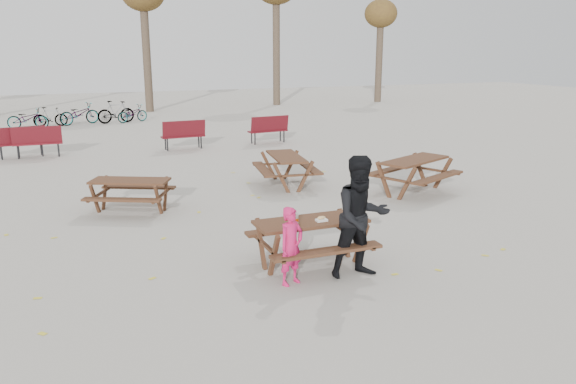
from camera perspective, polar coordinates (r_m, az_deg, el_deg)
name	(u,v)px	position (r m, az deg, el deg)	size (l,w,h in m)	color
ground	(311,265)	(9.25, 2.31, -7.45)	(80.00, 80.00, 0.00)	gray
main_picnic_table	(311,231)	(9.05, 2.35, -4.00)	(1.80, 1.45, 0.78)	#3B1F15
food_tray	(321,220)	(8.93, 3.42, -2.87)	(0.18, 0.11, 0.04)	white
bread_roll	(322,218)	(8.92, 3.43, -2.61)	(0.14, 0.06, 0.05)	tan
soda_bottle	(297,219)	(8.79, 0.87, -2.76)	(0.07, 0.07, 0.17)	silver
child	(291,246)	(8.35, 0.34, -5.51)	(0.44, 0.29, 1.19)	#C91956
adult	(361,217)	(8.59, 7.47, -2.57)	(0.92, 0.72, 1.90)	black
picnic_table_east	(414,176)	(14.04, 12.67, 1.61)	(1.95, 1.57, 0.84)	#3B1F15
picnic_table_north	(131,196)	(12.57, -15.67, -0.36)	(1.64, 1.32, 0.71)	#3B1F15
picnic_table_far	(286,170)	(14.45, -0.18, 2.20)	(1.82, 1.46, 0.78)	#3B1F15
park_bench_row	(133,136)	(20.03, -15.43, 5.46)	(10.02, 1.04, 1.03)	maroon
bicycle_row	(82,115)	(27.84, -20.18, 7.39)	(6.29, 1.93, 1.06)	black
fallen_leaves	(284,220)	(11.61, -0.45, -2.84)	(11.00, 11.00, 0.01)	gold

